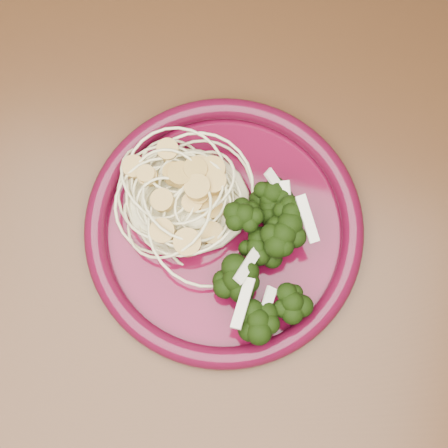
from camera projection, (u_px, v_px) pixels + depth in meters
name	position (u px, v px, depth m)	size (l,w,h in m)	color
dining_table	(158.00, 200.00, 0.65)	(1.20, 0.80, 0.75)	#472814
dinner_plate	(224.00, 227.00, 0.53)	(0.32, 0.32, 0.02)	#4D071D
spaghetti_pile	(187.00, 197.00, 0.53)	(0.11, 0.10, 0.02)	beige
scallop_cluster	(185.00, 186.00, 0.50)	(0.11, 0.11, 0.04)	gold
broccoli_pile	(272.00, 257.00, 0.51)	(0.08, 0.13, 0.05)	black
onion_garnish	(274.00, 249.00, 0.48)	(0.06, 0.08, 0.04)	silver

